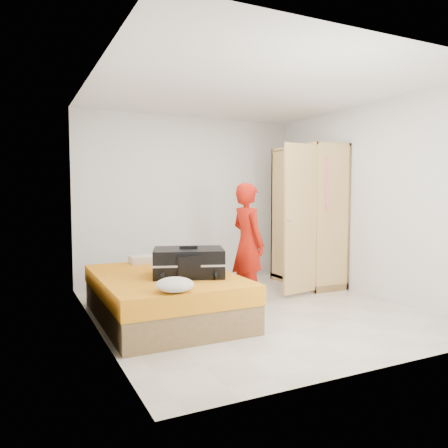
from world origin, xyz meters
name	(u,v)px	position (x,y,z in m)	size (l,w,h in m)	color
room	(251,201)	(0.00, 0.00, 1.30)	(4.00, 4.02, 2.60)	beige
bed	(164,296)	(-1.05, 0.10, 0.25)	(1.42, 2.02, 0.50)	olive
wardrobe	(307,219)	(1.45, 0.85, 1.00)	(1.16, 1.28, 2.10)	tan
person	(248,243)	(0.11, 0.29, 0.76)	(0.56, 0.36, 1.52)	#B3150B
suitcase	(189,262)	(-0.85, -0.12, 0.65)	(0.91, 0.78, 0.33)	black
round_cushion	(175,285)	(-1.24, -0.78, 0.57)	(0.35, 0.35, 0.13)	silver
pillow	(150,259)	(-0.96, 0.95, 0.55)	(0.51, 0.26, 0.09)	silver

